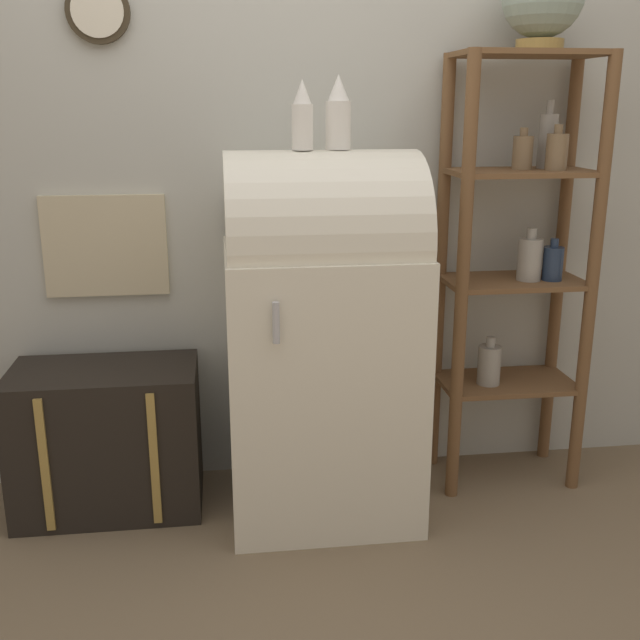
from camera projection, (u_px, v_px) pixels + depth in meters
ground_plane at (329, 532)px, 2.77m from camera, size 12.00×12.00×0.00m
wall_back at (308, 151)px, 2.94m from camera, size 7.00×0.09×2.70m
refrigerator at (321, 331)px, 2.79m from camera, size 0.70×0.68×1.37m
suitcase_trunk at (108, 439)px, 2.88m from camera, size 0.70×0.41×0.57m
shelf_unit at (518, 253)px, 2.94m from camera, size 0.57×0.34×1.71m
vase_left at (302, 117)px, 2.55m from camera, size 0.07×0.07×0.24m
vase_center at (338, 115)px, 2.59m from camera, size 0.09×0.09×0.25m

